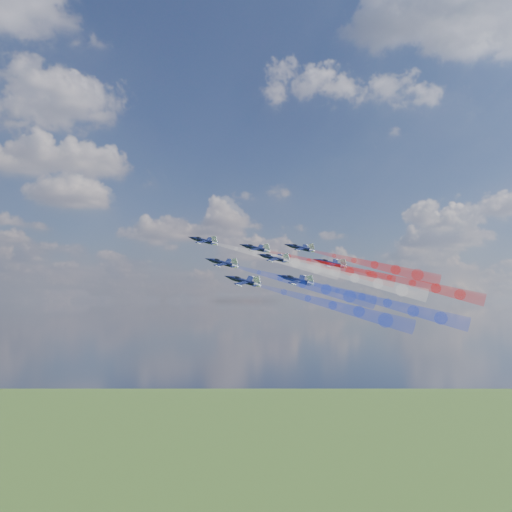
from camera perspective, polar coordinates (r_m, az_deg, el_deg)
jet_lead at (r=172.78m, az=-5.36°, el=1.57°), size 13.97×14.28×8.07m
trail_lead at (r=162.20m, az=1.95°, el=-0.22°), size 26.59×33.00×14.29m
jet_inner_left at (r=156.89m, az=-3.42°, el=-0.72°), size 13.97×14.28×8.07m
trail_inner_left at (r=147.44m, az=4.80°, el=-2.85°), size 26.59×33.00×14.29m
jet_inner_right at (r=174.36m, az=-0.03°, el=0.80°), size 13.97×14.28×8.07m
trail_inner_right at (r=165.92m, az=7.47°, el=-1.01°), size 26.59×33.00×14.29m
jet_outer_left at (r=144.14m, az=-1.26°, el=-2.59°), size 13.97×14.28×8.07m
trail_outer_left at (r=135.89m, az=7.86°, el=-5.01°), size 26.59×33.00×14.29m
jet_center_third at (r=161.61m, az=1.87°, el=-0.23°), size 13.97×14.28×8.07m
trail_center_third at (r=154.15m, az=10.07°, el=-2.23°), size 26.59×33.00×14.29m
jet_outer_right at (r=179.53m, az=4.58°, el=0.82°), size 13.97×14.28×8.07m
trail_outer_right at (r=172.89m, az=12.02°, el=-0.92°), size 26.59×33.00×14.29m
jet_rear_left at (r=147.81m, az=4.18°, el=-2.47°), size 13.97×14.28×8.07m
trail_rear_left at (r=141.68m, az=13.27°, el=-4.75°), size 26.59×33.00×14.29m
jet_rear_right at (r=168.32m, az=7.67°, el=-0.76°), size 13.97×14.28×8.07m
trail_rear_right at (r=163.21m, az=15.70°, el=-2.66°), size 26.59×33.00×14.29m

